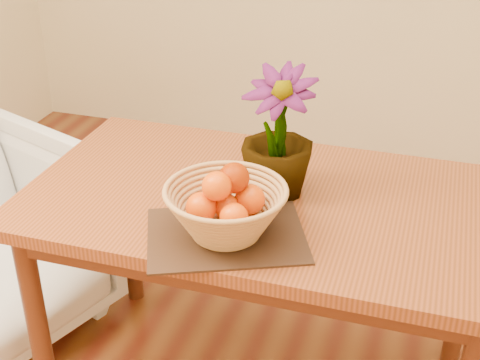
% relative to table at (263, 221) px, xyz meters
% --- Properties ---
extents(table, '(1.40, 0.80, 0.75)m').
position_rel_table_xyz_m(table, '(0.00, 0.00, 0.00)').
color(table, brown).
rests_on(table, floor).
extents(placemat, '(0.50, 0.45, 0.01)m').
position_rel_table_xyz_m(placemat, '(-0.04, -0.24, 0.09)').
color(placemat, '#331D12').
rests_on(placemat, table).
extents(wicker_basket, '(0.32, 0.32, 0.13)m').
position_rel_table_xyz_m(wicker_basket, '(-0.04, -0.24, 0.16)').
color(wicker_basket, tan).
rests_on(wicker_basket, placemat).
extents(orange_pile, '(0.19, 0.18, 0.14)m').
position_rel_table_xyz_m(orange_pile, '(-0.03, -0.24, 0.21)').
color(orange_pile, '#E33D03').
rests_on(orange_pile, wicker_basket).
extents(potted_plant, '(0.24, 0.24, 0.38)m').
position_rel_table_xyz_m(potted_plant, '(0.03, 0.03, 0.28)').
color(potted_plant, '#184513').
rests_on(potted_plant, table).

